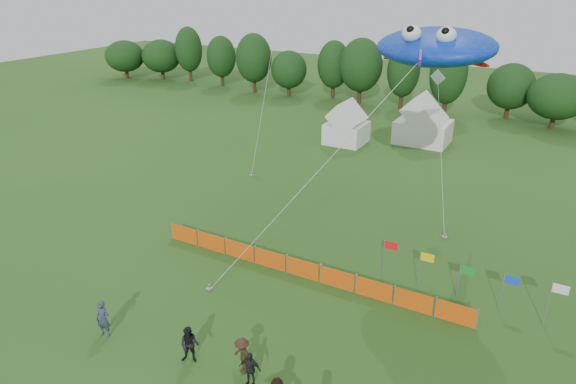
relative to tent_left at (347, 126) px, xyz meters
The scene contains 13 objects.
ground 30.54m from the tent_left, 77.06° to the right, with size 160.00×160.00×0.00m, color #234C16.
treeline 17.57m from the tent_left, 60.97° to the left, with size 104.57×8.78×8.36m.
tent_left is the anchor object (origin of this frame).
tent_right 7.25m from the tent_left, 29.33° to the left, with size 4.96×3.97×3.50m.
barrier_fence 23.98m from the tent_left, 72.46° to the right, with size 17.90×0.06×1.00m.
flag_row 25.61m from the tent_left, 54.05° to the right, with size 8.73×0.66×2.29m.
spectator_a 31.44m from the tent_left, 86.89° to the right, with size 0.65×0.43×1.80m, color #2F354F.
spectator_b 31.45m from the tent_left, 78.77° to the right, with size 0.82×0.64×1.69m, color black.
spectator_c 31.46m from the tent_left, 74.55° to the right, with size 1.07×0.61×1.66m, color #302013.
spectator_d 32.02m from the tent_left, 73.67° to the right, with size 0.89×0.37×1.52m, color black.
stingray_kite 21.74m from the tent_left, 54.16° to the right, with size 12.04×19.22×12.70m.
small_kite_white 16.46m from the tent_left, 45.93° to the right, with size 3.32×5.21×9.30m.
small_kite_dark 9.76m from the tent_left, 130.66° to the right, with size 3.72×10.90×14.16m.
Camera 1 is at (11.07, -13.96, 15.02)m, focal length 32.00 mm.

